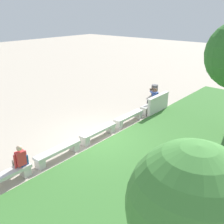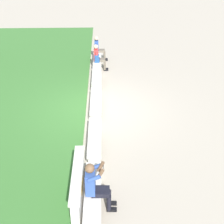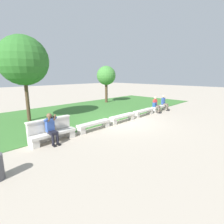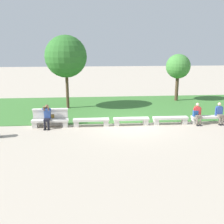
% 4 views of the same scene
% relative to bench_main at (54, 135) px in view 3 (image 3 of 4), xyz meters
% --- Properties ---
extents(ground_plane, '(80.00, 80.00, 0.00)m').
position_rel_bench_main_xyz_m(ground_plane, '(4.67, 0.00, -0.30)').
color(ground_plane, '#B2A593').
extents(grass_strip, '(23.40, 8.00, 0.03)m').
position_rel_bench_main_xyz_m(grass_strip, '(4.67, 4.38, -0.29)').
color(grass_strip, '#3D7533').
rests_on(grass_strip, ground).
extents(bench_main, '(2.07, 0.40, 0.45)m').
position_rel_bench_main_xyz_m(bench_main, '(0.00, 0.00, 0.00)').
color(bench_main, beige).
rests_on(bench_main, ground).
extents(bench_near, '(2.07, 0.40, 0.45)m').
position_rel_bench_main_xyz_m(bench_near, '(2.33, 0.00, 0.00)').
color(bench_near, beige).
rests_on(bench_near, ground).
extents(bench_mid, '(2.07, 0.40, 0.45)m').
position_rel_bench_main_xyz_m(bench_mid, '(4.67, 0.00, 0.00)').
color(bench_mid, beige).
rests_on(bench_mid, ground).
extents(bench_far, '(2.07, 0.40, 0.45)m').
position_rel_bench_main_xyz_m(bench_far, '(7.00, 0.00, 0.00)').
color(bench_far, beige).
rests_on(bench_far, ground).
extents(bench_end, '(2.07, 0.40, 0.45)m').
position_rel_bench_main_xyz_m(bench_end, '(9.33, 0.00, 0.00)').
color(bench_end, beige).
rests_on(bench_end, ground).
extents(backrest_wall_with_plaque, '(2.02, 0.24, 1.01)m').
position_rel_bench_main_xyz_m(backrest_wall_with_plaque, '(0.00, 0.34, 0.21)').
color(backrest_wall_with_plaque, beige).
rests_on(backrest_wall_with_plaque, ground).
extents(person_photographer, '(0.48, 0.73, 1.32)m').
position_rel_bench_main_xyz_m(person_photographer, '(-0.13, -0.08, 0.43)').
color(person_photographer, black).
rests_on(person_photographer, ground).
extents(person_distant, '(0.48, 0.68, 1.26)m').
position_rel_bench_main_xyz_m(person_distant, '(8.61, -0.07, 0.37)').
color(person_distant, black).
rests_on(person_distant, ground).
extents(person_companion, '(0.48, 0.67, 1.26)m').
position_rel_bench_main_xyz_m(person_companion, '(9.95, -0.07, 0.37)').
color(person_companion, black).
rests_on(person_companion, ground).
extents(backpack, '(0.28, 0.24, 0.43)m').
position_rel_bench_main_xyz_m(backpack, '(8.51, 0.00, 0.32)').
color(backpack, '#234C8C').
rests_on(backpack, bench_end).
extents(tree_behind_wall, '(1.96, 1.96, 3.82)m').
position_rel_bench_main_xyz_m(tree_behind_wall, '(9.43, 6.35, 2.50)').
color(tree_behind_wall, '#4C3826').
rests_on(tree_behind_wall, ground).
extents(tree_left_background, '(2.95, 2.95, 5.22)m').
position_rel_bench_main_xyz_m(tree_left_background, '(0.65, 4.45, 3.44)').
color(tree_left_background, '#4C3826').
rests_on(tree_left_background, ground).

